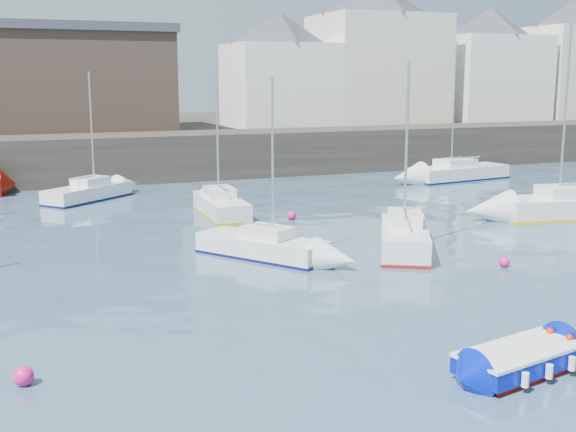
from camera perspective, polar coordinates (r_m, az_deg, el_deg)
name	(u,v)px	position (r m, az deg, el deg)	size (l,w,h in m)	color
water	(480,371)	(17.53, 14.95, -11.73)	(220.00, 220.00, 0.00)	#2D4760
quay_wall	(161,156)	(49.16, -9.97, 4.68)	(90.00, 5.00, 3.00)	#28231E
land_strip	(120,138)	(66.83, -13.16, 6.05)	(90.00, 32.00, 2.80)	#28231E
bldg_east_a	(377,52)	(62.53, 7.08, 12.74)	(13.36, 13.36, 11.80)	beige
bldg_east_b	(489,64)	(68.05, 15.59, 11.48)	(11.88, 11.88, 9.95)	white
bldg_east_c	(569,59)	(73.82, 21.31, 11.45)	(11.14, 11.14, 10.95)	beige
bldg_east_d	(280,69)	(58.26, -0.66, 11.55)	(11.14, 11.14, 8.95)	white
warehouse	(54,78)	(56.02, -17.98, 10.30)	(16.40, 10.40, 7.60)	#3D2D26
blue_dinghy	(521,359)	(17.52, 17.90, -10.72)	(3.41, 2.00, 0.61)	#7C0B02
sailboat_b	(262,246)	(27.11, -2.03, -2.37)	(4.29, 5.22, 6.68)	white
sailboat_c	(404,237)	(28.44, 9.16, -1.63)	(4.23, 5.69, 7.27)	white
sailboat_d	(571,206)	(37.51, 21.46, 0.76)	(7.47, 3.44, 9.18)	white
sailboat_f	(221,205)	(35.60, -5.31, 0.86)	(1.97, 5.44, 6.98)	white
sailboat_g	(458,172)	(49.21, 13.31, 3.39)	(7.33, 3.28, 8.96)	white
sailboat_h	(88,192)	(41.30, -15.51, 1.84)	(5.26, 4.87, 7.00)	white
buoy_near	(24,385)	(17.25, -20.11, -12.43)	(0.45, 0.45, 0.45)	#E61579
buoy_mid	(504,267)	(26.93, 16.71, -3.87)	(0.38, 0.38, 0.38)	#E61579
buoy_far	(291,220)	(34.36, 0.28, -0.29)	(0.44, 0.44, 0.44)	#E61579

